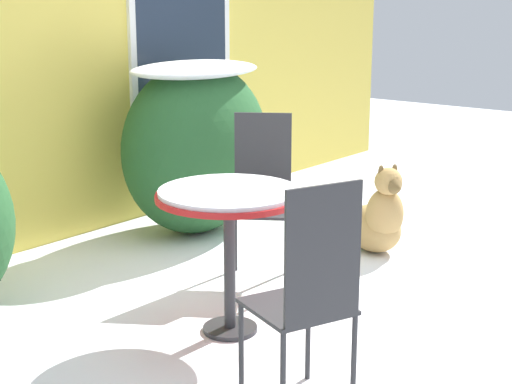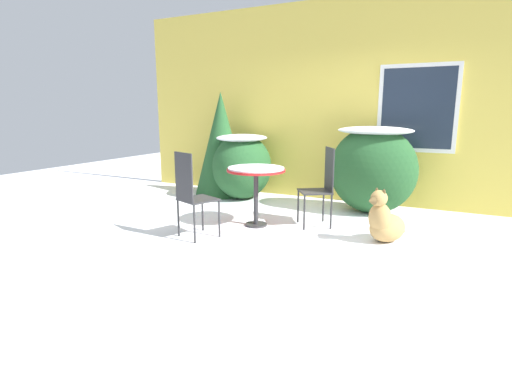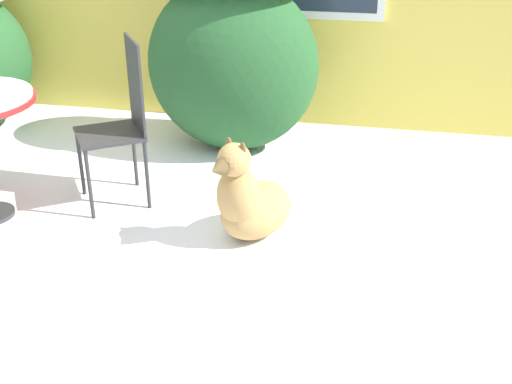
% 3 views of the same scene
% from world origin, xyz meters
% --- Properties ---
extents(ground_plane, '(16.00, 16.00, 0.00)m').
position_xyz_m(ground_plane, '(0.00, 0.00, 0.00)').
color(ground_plane, white).
extents(house_wall, '(8.00, 0.10, 3.25)m').
position_xyz_m(house_wall, '(0.04, 2.20, 1.62)').
color(house_wall, '#DBC14C').
rests_on(house_wall, ground_plane).
extents(shrub_middle, '(1.26, 0.89, 1.28)m').
position_xyz_m(shrub_middle, '(0.48, 1.55, 0.68)').
color(shrub_middle, '#235128').
rests_on(shrub_middle, ground_plane).
extents(patio_table, '(0.76, 0.76, 0.78)m').
position_xyz_m(patio_table, '(-0.75, 0.17, 0.68)').
color(patio_table, '#2D2D30').
rests_on(patio_table, ground_plane).
extents(patio_chair_near_table, '(0.54, 0.54, 1.03)m').
position_xyz_m(patio_chair_near_table, '(0.01, 0.56, 0.56)').
color(patio_chair_near_table, '#2D2D30').
rests_on(patio_chair_near_table, ground_plane).
extents(patio_chair_far_side, '(0.50, 0.50, 1.03)m').
position_xyz_m(patio_chair_far_side, '(-1.18, -0.63, 0.56)').
color(patio_chair_far_side, '#2D2D30').
rests_on(patio_chair_far_side, ground_plane).
extents(dog, '(0.54, 0.62, 0.65)m').
position_xyz_m(dog, '(0.88, 0.23, 0.23)').
color(dog, tan).
rests_on(dog, ground_plane).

